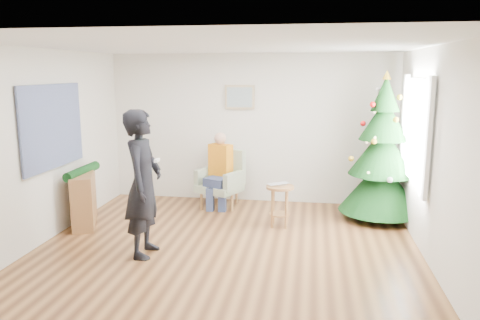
% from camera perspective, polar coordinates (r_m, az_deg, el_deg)
% --- Properties ---
extents(floor, '(5.00, 5.00, 0.00)m').
position_cam_1_polar(floor, '(6.16, -1.82, -11.12)').
color(floor, brown).
rests_on(floor, ground).
extents(ceiling, '(5.00, 5.00, 0.00)m').
position_cam_1_polar(ceiling, '(5.72, -1.98, 13.79)').
color(ceiling, white).
rests_on(ceiling, wall_back).
extents(wall_back, '(5.00, 0.00, 5.00)m').
position_cam_1_polar(wall_back, '(8.25, 1.37, 3.85)').
color(wall_back, silver).
rests_on(wall_back, floor).
extents(wall_front, '(5.00, 0.00, 5.00)m').
position_cam_1_polar(wall_front, '(3.44, -9.76, -6.31)').
color(wall_front, silver).
rests_on(wall_front, floor).
extents(wall_left, '(0.00, 5.00, 5.00)m').
position_cam_1_polar(wall_left, '(6.73, -23.30, 1.37)').
color(wall_left, silver).
rests_on(wall_left, floor).
extents(wall_right, '(0.00, 5.00, 5.00)m').
position_cam_1_polar(wall_right, '(5.88, 22.80, 0.14)').
color(wall_right, silver).
rests_on(wall_right, floor).
extents(window_panel, '(0.04, 1.30, 1.40)m').
position_cam_1_polar(window_panel, '(6.81, 20.72, 3.35)').
color(window_panel, white).
rests_on(window_panel, wall_right).
extents(curtains, '(0.05, 1.75, 1.50)m').
position_cam_1_polar(curtains, '(6.80, 20.47, 3.36)').
color(curtains, white).
rests_on(curtains, wall_right).
extents(christmas_tree, '(1.28, 1.28, 2.31)m').
position_cam_1_polar(christmas_tree, '(7.56, 16.96, 0.76)').
color(christmas_tree, '#3F2816').
rests_on(christmas_tree, floor).
extents(stool, '(0.42, 0.42, 0.62)m').
position_cam_1_polar(stool, '(7.05, 4.86, -5.56)').
color(stool, brown).
rests_on(stool, floor).
extents(laptop, '(0.41, 0.38, 0.03)m').
position_cam_1_polar(laptop, '(6.97, 4.90, -3.04)').
color(laptop, silver).
rests_on(laptop, stool).
extents(armchair, '(0.86, 0.85, 0.97)m').
position_cam_1_polar(armchair, '(8.06, -2.28, -3.16)').
color(armchair, '#92A182').
rests_on(armchair, floor).
extents(seated_person, '(0.50, 0.63, 1.27)m').
position_cam_1_polar(seated_person, '(7.96, -2.54, -1.18)').
color(seated_person, navy).
rests_on(seated_person, armchair).
extents(standing_man, '(0.46, 0.69, 1.85)m').
position_cam_1_polar(standing_man, '(5.94, -11.70, -2.84)').
color(standing_man, black).
rests_on(standing_man, floor).
extents(game_controller, '(0.04, 0.13, 0.04)m').
position_cam_1_polar(game_controller, '(5.78, -10.09, -0.03)').
color(game_controller, white).
rests_on(game_controller, standing_man).
extents(console, '(0.67, 1.04, 0.80)m').
position_cam_1_polar(console, '(7.50, -18.49, -4.44)').
color(console, brown).
rests_on(console, floor).
extents(garland, '(0.14, 0.90, 0.14)m').
position_cam_1_polar(garland, '(7.40, -18.69, -1.30)').
color(garland, black).
rests_on(garland, console).
extents(tapestry, '(0.03, 1.50, 1.15)m').
position_cam_1_polar(tapestry, '(6.93, -21.86, 3.81)').
color(tapestry, black).
rests_on(tapestry, wall_left).
extents(framed_picture, '(0.52, 0.05, 0.42)m').
position_cam_1_polar(framed_picture, '(8.19, -0.05, 7.67)').
color(framed_picture, tan).
rests_on(framed_picture, wall_back).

